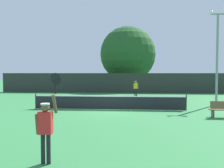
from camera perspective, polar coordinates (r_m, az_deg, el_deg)
ground_plane at (r=17.01m, az=-0.69°, el=-6.00°), size 120.00×120.00×0.00m
tennis_net at (r=16.94m, az=-0.69°, el=-4.29°), size 10.54×0.08×1.07m
perimeter_fence at (r=30.91m, az=1.74°, el=0.24°), size 30.66×0.12×2.49m
player_serving at (r=7.17m, az=-15.16°, el=-8.94°), size 0.67×0.40×2.57m
player_receiving at (r=26.78m, az=5.55°, el=-0.67°), size 0.57×0.24×1.64m
tennis_ball at (r=16.38m, az=4.48°, el=-6.22°), size 0.07×0.07×0.07m
light_pole at (r=21.05m, az=23.35°, el=7.06°), size 1.18×0.28×7.40m
large_tree at (r=36.72m, az=3.70°, el=6.97°), size 8.24×8.24×9.43m
parked_car_near at (r=40.03m, az=-8.51°, el=0.10°), size 1.94×4.22×1.69m
parked_car_mid at (r=38.30m, az=17.47°, el=-0.11°), size 2.02×4.25×1.69m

